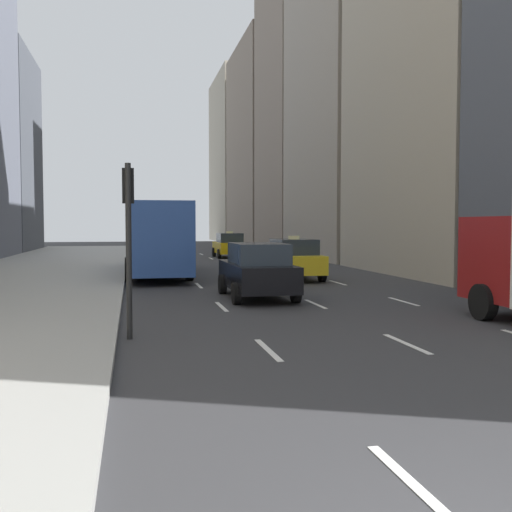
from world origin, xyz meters
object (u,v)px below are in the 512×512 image
at_px(taxi_second, 229,245).
at_px(taxi_lead, 293,259).
at_px(sedan_black_near, 257,270).
at_px(traffic_light_pole, 128,222).
at_px(city_bus, 156,236).

bearing_deg(taxi_second, taxi_lead, -90.00).
height_order(taxi_lead, sedan_black_near, taxi_lead).
bearing_deg(taxi_lead, taxi_second, 90.00).
height_order(taxi_lead, traffic_light_pole, traffic_light_pole).
height_order(taxi_lead, taxi_second, same).
height_order(city_bus, traffic_light_pole, traffic_light_pole).
height_order(taxi_second, city_bus, city_bus).
relative_size(sedan_black_near, city_bus, 0.39).
xyz_separation_m(taxi_lead, sedan_black_near, (-2.80, -6.05, 0.01)).
relative_size(taxi_second, sedan_black_near, 0.97).
relative_size(city_bus, traffic_light_pole, 3.22).
bearing_deg(sedan_black_near, taxi_second, 83.10).
distance_m(sedan_black_near, traffic_light_pole, 7.34).
bearing_deg(sedan_black_near, taxi_lead, 65.16).
bearing_deg(traffic_light_pole, city_bus, 85.86).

